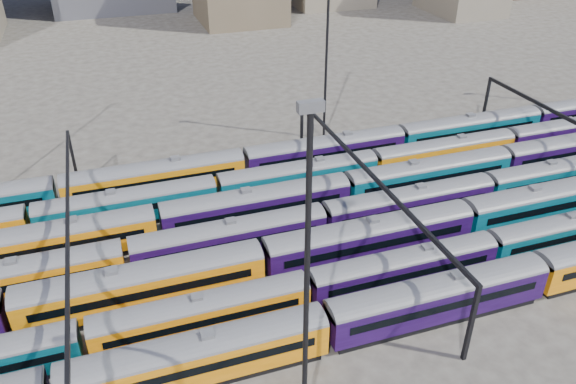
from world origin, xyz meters
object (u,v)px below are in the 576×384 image
object	(u,v)px
rake_0	(438,295)
mast_2	(307,281)
rake_2	(143,282)
rake_1	(404,265)

from	to	relation	value
rake_0	mast_2	distance (m)	20.17
mast_2	rake_2	bearing A→B (deg)	119.00
rake_0	rake_1	distance (m)	5.05
rake_1	mast_2	size ratio (longest dim) A/B	5.34
rake_0	rake_2	size ratio (longest dim) A/B	0.95
rake_2	mast_2	xyz separation A→B (m)	(9.42, -17.00, 11.02)
rake_2	mast_2	distance (m)	22.35
rake_0	rake_1	size ratio (longest dim) A/B	1.10
rake_0	rake_1	xyz separation A→B (m)	(-0.64, 5.00, -0.26)
rake_1	mast_2	distance (m)	22.10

